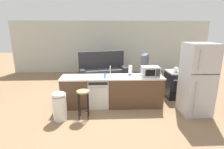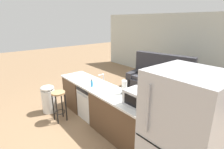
% 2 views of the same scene
% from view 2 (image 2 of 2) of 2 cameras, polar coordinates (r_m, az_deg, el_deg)
% --- Properties ---
extents(ground_plane, '(24.00, 24.00, 0.00)m').
position_cam_2_polar(ground_plane, '(4.43, -4.18, -14.65)').
color(ground_plane, '#896B4C').
extents(wall_back, '(10.00, 0.06, 2.60)m').
position_cam_2_polar(wall_back, '(7.00, 26.74, 6.97)').
color(wall_back, beige).
rests_on(wall_back, ground_plane).
extents(kitchen_counter, '(2.94, 0.66, 0.90)m').
position_cam_2_polar(kitchen_counter, '(4.05, -2.31, -11.04)').
color(kitchen_counter, brown).
rests_on(kitchen_counter, ground_plane).
extents(dishwasher, '(0.58, 0.61, 0.84)m').
position_cam_2_polar(dishwasher, '(4.41, -6.21, -8.63)').
color(dishwasher, silver).
rests_on(dishwasher, ground_plane).
extents(stove_range, '(0.76, 0.68, 0.90)m').
position_cam_2_polar(stove_range, '(3.37, 30.35, -19.62)').
color(stove_range, black).
rests_on(stove_range, ground_plane).
extents(microwave, '(0.50, 0.37, 0.28)m').
position_cam_2_polar(microwave, '(3.11, 8.92, -7.73)').
color(microwave, '#B7B7BC').
rests_on(microwave, kitchen_counter).
extents(sink_faucet, '(0.07, 0.18, 0.30)m').
position_cam_2_polar(sink_faucet, '(3.94, -2.95, -2.14)').
color(sink_faucet, silver).
rests_on(sink_faucet, kitchen_counter).
extents(paper_towel_roll, '(0.14, 0.14, 0.28)m').
position_cam_2_polar(paper_towel_roll, '(3.57, 4.05, -4.18)').
color(paper_towel_roll, '#4C4C51').
rests_on(paper_towel_roll, kitchen_counter).
extents(soap_bottle, '(0.06, 0.06, 0.18)m').
position_cam_2_polar(soap_bottle, '(3.97, -6.63, -2.95)').
color(soap_bottle, '#338CCC').
rests_on(soap_bottle, kitchen_counter).
extents(kettle, '(0.21, 0.17, 0.19)m').
position_cam_2_polar(kettle, '(3.03, 28.09, -11.52)').
color(kettle, silver).
rests_on(kettle, stove_range).
extents(bar_stool, '(0.32, 0.32, 0.74)m').
position_cam_2_polar(bar_stool, '(4.35, -16.96, -8.00)').
color(bar_stool, tan).
rests_on(bar_stool, ground_plane).
extents(trash_bin, '(0.35, 0.35, 0.74)m').
position_cam_2_polar(trash_bin, '(4.91, -20.08, -7.35)').
color(trash_bin, white).
rests_on(trash_bin, ground_plane).
extents(couch, '(2.15, 1.31, 1.27)m').
position_cam_2_polar(couch, '(6.06, 15.31, -2.03)').
color(couch, '#2D2D33').
rests_on(couch, ground_plane).
extents(armchair, '(1.06, 1.09, 1.20)m').
position_cam_2_polar(armchair, '(4.92, 31.12, -9.24)').
color(armchair, '#515B6B').
rests_on(armchair, ground_plane).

